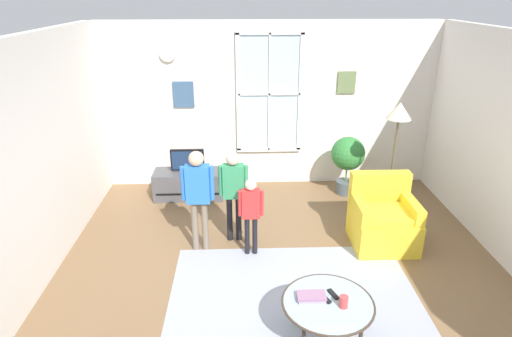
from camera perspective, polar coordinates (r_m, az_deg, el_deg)
ground_plane at (r=4.83m, az=3.84°, el=-16.13°), size 5.82×6.36×0.02m
back_wall at (r=6.91m, az=1.69°, el=8.37°), size 5.22×0.17×2.61m
side_wall_left at (r=4.68m, az=-30.24°, el=-2.06°), size 0.12×5.76×2.61m
area_rug at (r=4.68m, az=5.23°, el=-17.50°), size 2.63×2.11×0.01m
tv_stand at (r=6.77m, az=-8.87°, el=-2.08°), size 1.06×0.44×0.43m
television at (r=6.61m, az=-9.08°, el=1.10°), size 0.51×0.08×0.36m
armchair at (r=5.69m, az=16.45°, el=-6.54°), size 0.76×0.74×0.87m
coffee_table at (r=4.09m, az=9.49°, el=-17.33°), size 0.84×0.84×0.43m
book_stack at (r=4.08m, az=7.35°, el=-16.49°), size 0.26×0.15×0.05m
cup at (r=4.02m, az=11.52°, el=-16.90°), size 0.08×0.08×0.11m
remote_near_books at (r=4.10m, az=9.11°, el=-16.62°), size 0.10×0.14×0.02m
remote_near_cup at (r=4.15m, az=10.18°, el=-16.06°), size 0.09×0.14×0.02m
person_blue_shirt at (r=5.15m, az=-7.70°, el=-2.83°), size 0.39×0.18×1.30m
person_red_shirt at (r=5.10m, az=-0.69°, el=-5.28°), size 0.30×0.14×1.00m
person_green_shirt at (r=5.33m, az=-3.01°, el=-2.39°), size 0.36×0.17×1.21m
potted_plant_by_window at (r=6.81m, az=12.05°, el=1.43°), size 0.52×0.52×0.93m
floor_lamp at (r=5.95m, az=18.30°, el=5.77°), size 0.32×0.32×1.67m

